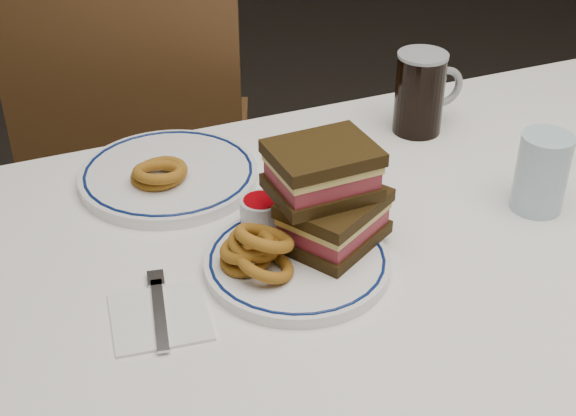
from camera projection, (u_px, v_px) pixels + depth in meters
name	position (u px, v px, depth m)	size (l,w,h in m)	color
dining_table	(422.00, 293.00, 1.18)	(1.27, 0.87, 0.75)	silver
chair_far	(140.00, 138.00, 1.78)	(0.61, 0.61, 1.01)	#4E3719
main_plate	(297.00, 262.00, 1.05)	(0.24, 0.24, 0.02)	white
reuben_sandwich	(328.00, 195.00, 1.05)	(0.17, 0.16, 0.14)	black
onion_rings_main	(256.00, 250.00, 1.01)	(0.10, 0.10, 0.08)	brown
ketchup_ramekin	(261.00, 209.00, 1.11)	(0.06, 0.06, 0.03)	silver
beer_mug	(421.00, 92.00, 1.34)	(0.13, 0.08, 0.14)	black
water_glass	(542.00, 173.00, 1.15)	(0.07, 0.07, 0.12)	#9FBDCD
far_plate	(169.00, 175.00, 1.23)	(0.27, 0.27, 0.02)	white
onion_rings_far	(159.00, 173.00, 1.20)	(0.09, 0.10, 0.04)	brown
napkin_fork	(160.00, 315.00, 0.97)	(0.13, 0.15, 0.01)	silver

